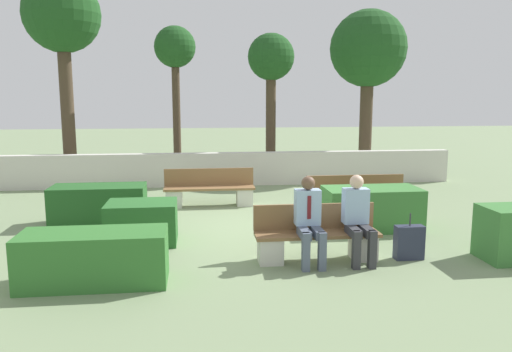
% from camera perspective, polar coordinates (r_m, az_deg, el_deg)
% --- Properties ---
extents(ground_plane, '(60.00, 60.00, 0.00)m').
position_cam_1_polar(ground_plane, '(9.77, -1.22, -5.71)').
color(ground_plane, gray).
extents(perimeter_wall, '(12.81, 0.30, 0.93)m').
position_cam_1_polar(perimeter_wall, '(14.08, -3.01, 0.81)').
color(perimeter_wall, beige).
rests_on(perimeter_wall, ground_plane).
extents(bench_front, '(1.91, 0.49, 0.84)m').
position_cam_1_polar(bench_front, '(7.79, 6.94, -7.19)').
color(bench_front, brown).
rests_on(bench_front, ground_plane).
extents(bench_left_side, '(2.07, 0.49, 0.84)m').
position_cam_1_polar(bench_left_side, '(11.51, -5.34, -1.77)').
color(bench_left_side, brown).
rests_on(bench_left_side, ground_plane).
extents(bench_right_side, '(2.13, 0.48, 0.84)m').
position_cam_1_polar(bench_right_side, '(10.73, 11.53, -2.72)').
color(bench_right_side, brown).
rests_on(bench_right_side, ground_plane).
extents(person_seated_man, '(0.38, 0.63, 1.32)m').
position_cam_1_polar(person_seated_man, '(7.52, 6.10, -4.63)').
color(person_seated_man, '#515B70').
rests_on(person_seated_man, ground_plane).
extents(person_seated_woman, '(0.38, 0.63, 1.32)m').
position_cam_1_polar(person_seated_woman, '(7.72, 11.55, -4.38)').
color(person_seated_woman, '#333338').
rests_on(person_seated_woman, ground_plane).
extents(hedge_block_near_left, '(1.79, 0.90, 0.79)m').
position_cam_1_polar(hedge_block_near_left, '(9.72, 13.07, -3.63)').
color(hedge_block_near_left, '#3D7A38').
rests_on(hedge_block_near_left, ground_plane).
extents(hedge_block_near_right, '(1.81, 0.81, 0.76)m').
position_cam_1_polar(hedge_block_near_right, '(10.35, -17.51, -3.13)').
color(hedge_block_near_right, '#235623').
rests_on(hedge_block_near_right, ground_plane).
extents(hedge_block_mid_left, '(1.93, 0.78, 0.72)m').
position_cam_1_polar(hedge_block_mid_left, '(7.11, -18.01, -8.91)').
color(hedge_block_mid_left, '#33702D').
rests_on(hedge_block_mid_left, ground_plane).
extents(hedge_block_mid_right, '(1.18, 0.86, 0.71)m').
position_cam_1_polar(hedge_block_mid_right, '(8.82, -12.90, -5.20)').
color(hedge_block_mid_right, '#286028').
rests_on(hedge_block_mid_right, ground_plane).
extents(suitcase, '(0.44, 0.19, 0.73)m').
position_cam_1_polar(suitcase, '(8.13, 17.09, -7.27)').
color(suitcase, '#282D42').
rests_on(suitcase, ground_plane).
extents(tree_leftmost, '(2.14, 2.14, 5.83)m').
position_cam_1_polar(tree_leftmost, '(15.56, -21.29, 16.33)').
color(tree_leftmost, '#473828').
rests_on(tree_leftmost, ground_plane).
extents(tree_center_left, '(1.26, 1.26, 4.61)m').
position_cam_1_polar(tree_center_left, '(15.88, -9.24, 13.64)').
color(tree_center_left, '#473828').
rests_on(tree_center_left, ground_plane).
extents(tree_center_right, '(1.44, 1.44, 4.40)m').
position_cam_1_polar(tree_center_right, '(15.70, 1.73, 12.75)').
color(tree_center_right, '#473828').
rests_on(tree_center_right, ground_plane).
extents(tree_rightmost, '(2.41, 2.41, 5.18)m').
position_cam_1_polar(tree_rightmost, '(16.54, 12.70, 13.73)').
color(tree_rightmost, '#473828').
rests_on(tree_rightmost, ground_plane).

